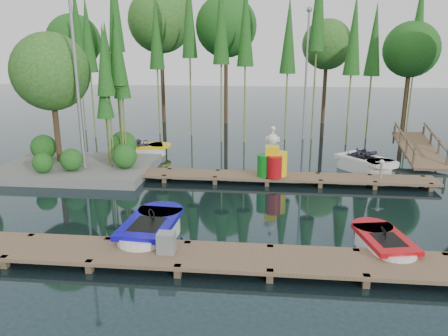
# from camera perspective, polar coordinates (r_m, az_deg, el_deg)

# --- Properties ---
(ground_plane) EXTENTS (90.00, 90.00, 0.00)m
(ground_plane) POSITION_cam_1_polar(r_m,az_deg,el_deg) (15.22, -2.08, -4.44)
(ground_plane) COLOR #1D3036
(near_dock) EXTENTS (18.00, 1.50, 0.50)m
(near_dock) POSITION_cam_1_polar(r_m,az_deg,el_deg) (11.06, -5.40, -11.30)
(near_dock) COLOR brown
(near_dock) RESTS_ON ground
(far_dock) EXTENTS (15.00, 1.20, 0.50)m
(far_dock) POSITION_cam_1_polar(r_m,az_deg,el_deg) (17.41, 2.33, -1.03)
(far_dock) COLOR brown
(far_dock) RESTS_ON ground
(island) EXTENTS (6.20, 4.20, 6.75)m
(island) POSITION_cam_1_polar(r_m,az_deg,el_deg) (19.43, -19.68, 8.73)
(island) COLOR slate
(island) RESTS_ON ground
(tree_screen) EXTENTS (34.42, 18.53, 10.31)m
(tree_screen) POSITION_cam_1_polar(r_m,az_deg,el_deg) (25.09, -3.52, 17.69)
(tree_screen) COLOR #44301D
(tree_screen) RESTS_ON ground
(lamp_island) EXTENTS (0.30, 0.30, 7.25)m
(lamp_island) POSITION_cam_1_polar(r_m,az_deg,el_deg) (18.30, -18.76, 11.83)
(lamp_island) COLOR gray
(lamp_island) RESTS_ON ground
(lamp_rear) EXTENTS (0.30, 0.30, 7.25)m
(lamp_rear) POSITION_cam_1_polar(r_m,az_deg,el_deg) (25.24, 10.74, 13.22)
(lamp_rear) COLOR gray
(lamp_rear) RESTS_ON ground
(ramp) EXTENTS (1.50, 3.94, 1.49)m
(ramp) POSITION_cam_1_polar(r_m,az_deg,el_deg) (22.28, 24.07, 2.27)
(ramp) COLOR brown
(ramp) RESTS_ON ground
(boat_blue) EXTENTS (1.50, 2.98, 0.97)m
(boat_blue) POSITION_cam_1_polar(r_m,az_deg,el_deg) (12.39, -9.50, -8.13)
(boat_blue) COLOR white
(boat_blue) RESTS_ON ground
(boat_red) EXTENTS (1.55, 2.57, 0.81)m
(boat_red) POSITION_cam_1_polar(r_m,az_deg,el_deg) (12.23, 20.10, -9.49)
(boat_red) COLOR white
(boat_red) RESTS_ON ground
(boat_yellow_far) EXTENTS (2.68, 1.79, 1.23)m
(boat_yellow_far) POSITION_cam_1_polar(r_m,az_deg,el_deg) (21.93, -10.40, 2.32)
(boat_yellow_far) COLOR white
(boat_yellow_far) RESTS_ON ground
(boat_white_far) EXTENTS (2.84, 3.04, 1.36)m
(boat_white_far) POSITION_cam_1_polar(r_m,az_deg,el_deg) (19.79, 17.92, 0.49)
(boat_white_far) COLOR white
(boat_white_far) RESTS_ON ground
(utility_cabinet) EXTENTS (0.43, 0.36, 0.52)m
(utility_cabinet) POSITION_cam_1_polar(r_m,az_deg,el_deg) (10.99, -7.55, -9.63)
(utility_cabinet) COLOR gray
(utility_cabinet) RESTS_ON near_dock
(yellow_barrel) EXTENTS (0.63, 0.63, 0.94)m
(yellow_barrel) POSITION_cam_1_polar(r_m,az_deg,el_deg) (17.24, 7.20, 0.56)
(yellow_barrel) COLOR yellow
(yellow_barrel) RESTS_ON far_dock
(drum_cluster) EXTENTS (1.15, 1.05, 1.98)m
(drum_cluster) POSITION_cam_1_polar(r_m,az_deg,el_deg) (17.06, 6.37, 0.80)
(drum_cluster) COLOR #0C7418
(drum_cluster) RESTS_ON far_dock
(seagull_post) EXTENTS (0.47, 0.25, 0.75)m
(seagull_post) POSITION_cam_1_polar(r_m,az_deg,el_deg) (17.76, 19.89, 0.28)
(seagull_post) COLOR gray
(seagull_post) RESTS_ON far_dock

